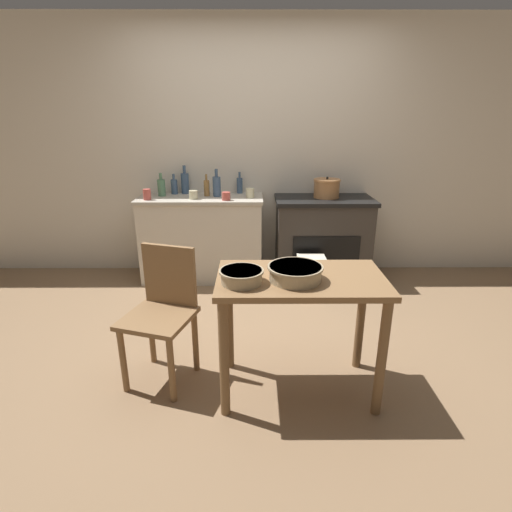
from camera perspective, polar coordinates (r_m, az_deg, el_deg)
The scene contains 20 objects.
ground_plane at distance 3.13m, azimuth 0.04°, elevation -12.07°, with size 14.00×14.00×0.00m, color #896B4C.
wall_back at distance 4.26m, azimuth -0.09°, elevation 14.67°, with size 8.00×0.07×2.55m.
counter_cabinet at distance 4.18m, azimuth -7.65°, elevation 2.59°, with size 1.24×0.53×0.86m.
stove at distance 4.19m, azimuth 9.42°, elevation 2.49°, with size 0.98×0.57×0.85m.
work_table at distance 2.37m, azimuth 6.32°, elevation -6.11°, with size 0.97×0.56×0.76m.
chair at distance 2.61m, azimuth -13.17°, elevation -7.51°, with size 0.50×0.50×0.87m.
flour_sack at distance 3.82m, azimuth 7.79°, elevation -2.83°, with size 0.26×0.18×0.39m, color beige.
stock_pot at distance 4.10m, azimuth 10.06°, elevation 9.51°, with size 0.27×0.27×0.21m.
mixing_bowl_large at distance 2.24m, azimuth 5.62°, elevation -2.32°, with size 0.31×0.31×0.09m.
mixing_bowl_small at distance 2.19m, azimuth -2.10°, elevation -2.82°, with size 0.25×0.25×0.08m.
bottle_far_left at distance 4.25m, azimuth -11.60°, elevation 9.73°, with size 0.07×0.07×0.20m.
bottle_left at distance 4.06m, azimuth -5.63°, elevation 9.93°, with size 0.08×0.08×0.27m.
bottle_mid_left at distance 4.21m, azimuth -2.35°, elevation 10.09°, with size 0.06×0.06×0.22m.
bottle_center_left at distance 4.25m, azimuth -10.10°, elevation 10.26°, with size 0.08×0.08×0.29m.
bottle_center at distance 4.17m, azimuth -13.36°, elevation 9.55°, with size 0.08×0.08×0.23m.
bottle_center_right at distance 4.09m, azimuth -7.06°, elevation 9.68°, with size 0.06×0.06×0.22m.
cup_mid_right at distance 4.02m, azimuth -15.30°, elevation 8.49°, with size 0.07×0.07×0.10m, color #B74C42.
cup_right at distance 3.97m, azimuth -8.94°, elevation 8.65°, with size 0.08×0.08×0.08m, color beige.
cup_far_right at distance 3.87m, azimuth -4.30°, elevation 8.53°, with size 0.08×0.08×0.08m, color #B74C42.
cup_end_right at distance 3.98m, azimuth -0.85°, elevation 8.99°, with size 0.08×0.08×0.09m, color beige.
Camera 1 is at (-0.02, -2.66, 1.65)m, focal length 28.00 mm.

